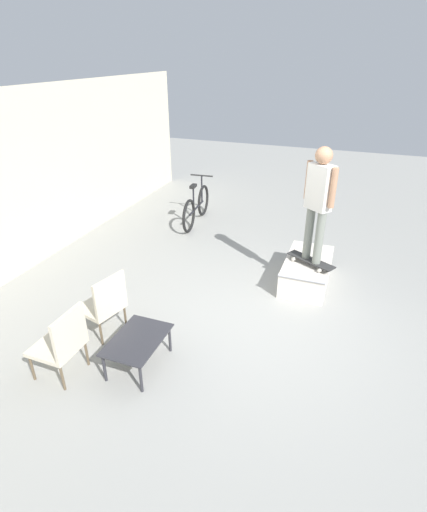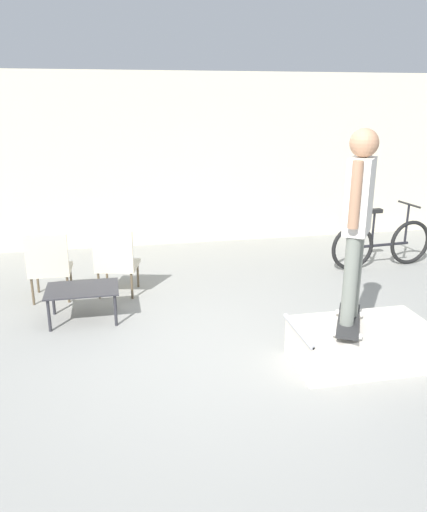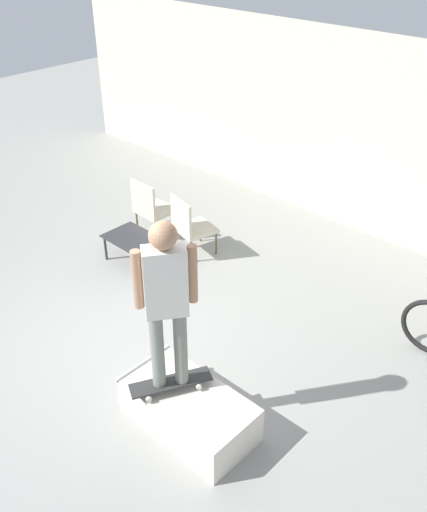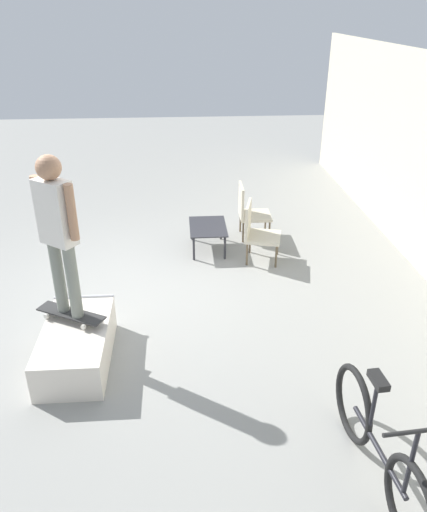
# 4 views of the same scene
# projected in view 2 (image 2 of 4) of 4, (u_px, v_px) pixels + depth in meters

# --- Properties ---
(ground_plane) EXTENTS (24.00, 24.00, 0.00)m
(ground_plane) POSITION_uv_depth(u_px,v_px,m) (211.00, 355.00, 5.17)
(ground_plane) COLOR gray
(house_wall_back) EXTENTS (12.00, 0.06, 3.00)m
(house_wall_back) POSITION_uv_depth(u_px,v_px,m) (162.00, 161.00, 8.73)
(house_wall_back) COLOR beige
(house_wall_back) RESTS_ON ground_plane
(skate_ramp_box) EXTENTS (1.36, 0.71, 0.45)m
(skate_ramp_box) POSITION_uv_depth(u_px,v_px,m) (360.00, 344.00, 4.96)
(skate_ramp_box) COLOR silver
(skate_ramp_box) RESTS_ON ground_plane
(skateboard_on_ramp) EXTENTS (0.56, 0.81, 0.07)m
(skateboard_on_ramp) POSITION_uv_depth(u_px,v_px,m) (348.00, 321.00, 4.78)
(skateboard_on_ramp) COLOR #2D2D2D
(skateboard_on_ramp) RESTS_ON skate_ramp_box
(person_skater) EXTENTS (0.39, 0.48, 1.78)m
(person_skater) POSITION_uv_depth(u_px,v_px,m) (358.00, 211.00, 4.46)
(person_skater) COLOR gray
(person_skater) RESTS_ON skateboard_on_ramp
(coffee_table) EXTENTS (0.84, 0.58, 0.41)m
(coffee_table) POSITION_uv_depth(u_px,v_px,m) (82.00, 292.00, 5.90)
(coffee_table) COLOR #2D2D33
(coffee_table) RESTS_ON ground_plane
(patio_chair_left) EXTENTS (0.53, 0.53, 0.92)m
(patio_chair_left) POSITION_uv_depth(u_px,v_px,m) (49.00, 265.00, 6.45)
(patio_chair_left) COLOR brown
(patio_chair_left) RESTS_ON ground_plane
(patio_chair_right) EXTENTS (0.63, 0.63, 0.92)m
(patio_chair_right) POSITION_uv_depth(u_px,v_px,m) (116.00, 261.00, 6.62)
(patio_chair_right) COLOR brown
(patio_chair_right) RESTS_ON ground_plane
(bicycle) EXTENTS (1.75, 0.52, 1.00)m
(bicycle) POSITION_uv_depth(u_px,v_px,m) (382.00, 244.00, 7.80)
(bicycle) COLOR black
(bicycle) RESTS_ON ground_plane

